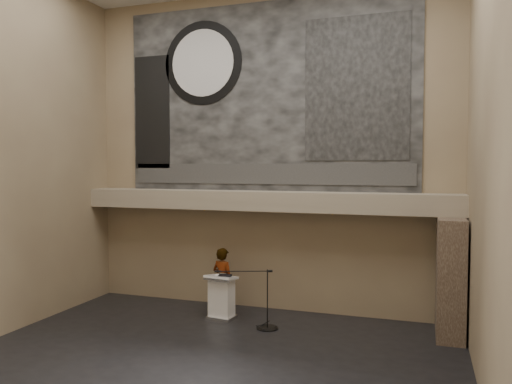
% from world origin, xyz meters
% --- Properties ---
extents(floor, '(10.00, 10.00, 0.00)m').
position_xyz_m(floor, '(0.00, 0.00, 0.00)').
color(floor, black).
rests_on(floor, ground).
extents(wall_back, '(10.00, 0.02, 8.50)m').
position_xyz_m(wall_back, '(0.00, 4.00, 4.25)').
color(wall_back, '#806A51').
rests_on(wall_back, floor).
extents(wall_front, '(10.00, 0.02, 8.50)m').
position_xyz_m(wall_front, '(0.00, -4.00, 4.25)').
color(wall_front, '#806A51').
rests_on(wall_front, floor).
extents(wall_left, '(0.02, 8.00, 8.50)m').
position_xyz_m(wall_left, '(-5.00, 0.00, 4.25)').
color(wall_left, '#806A51').
rests_on(wall_left, floor).
extents(wall_right, '(0.02, 8.00, 8.50)m').
position_xyz_m(wall_right, '(5.00, 0.00, 4.25)').
color(wall_right, '#806A51').
rests_on(wall_right, floor).
extents(soffit, '(10.00, 0.80, 0.50)m').
position_xyz_m(soffit, '(0.00, 3.60, 2.95)').
color(soffit, gray).
rests_on(soffit, wall_back).
extents(sprinkler_left, '(0.04, 0.04, 0.06)m').
position_xyz_m(sprinkler_left, '(-1.60, 3.55, 2.67)').
color(sprinkler_left, '#B2893D').
rests_on(sprinkler_left, soffit).
extents(sprinkler_right, '(0.04, 0.04, 0.06)m').
position_xyz_m(sprinkler_right, '(1.90, 3.55, 2.67)').
color(sprinkler_right, '#B2893D').
rests_on(sprinkler_right, soffit).
extents(banner, '(8.00, 0.05, 5.00)m').
position_xyz_m(banner, '(0.00, 3.97, 5.70)').
color(banner, black).
rests_on(banner, wall_back).
extents(banner_text_strip, '(7.76, 0.02, 0.55)m').
position_xyz_m(banner_text_strip, '(0.00, 3.93, 3.65)').
color(banner_text_strip, '#2E2E2E').
rests_on(banner_text_strip, banner).
extents(banner_clock_rim, '(2.30, 0.02, 2.30)m').
position_xyz_m(banner_clock_rim, '(-1.80, 3.93, 6.70)').
color(banner_clock_rim, black).
rests_on(banner_clock_rim, banner).
extents(banner_clock_face, '(1.84, 0.02, 1.84)m').
position_xyz_m(banner_clock_face, '(-1.80, 3.91, 6.70)').
color(banner_clock_face, silver).
rests_on(banner_clock_face, banner).
extents(banner_building_print, '(2.60, 0.02, 3.60)m').
position_xyz_m(banner_building_print, '(2.40, 3.93, 5.80)').
color(banner_building_print, black).
rests_on(banner_building_print, banner).
extents(banner_brick_print, '(1.10, 0.02, 3.20)m').
position_xyz_m(banner_brick_print, '(-3.40, 3.93, 5.40)').
color(banner_brick_print, black).
rests_on(banner_brick_print, banner).
extents(stone_pier, '(0.60, 1.40, 2.70)m').
position_xyz_m(stone_pier, '(4.65, 3.15, 1.35)').
color(stone_pier, '#46362B').
rests_on(stone_pier, floor).
extents(lectern, '(0.80, 0.61, 1.14)m').
position_xyz_m(lectern, '(-0.75, 2.70, 0.55)').
color(lectern, silver).
rests_on(lectern, floor).
extents(binder, '(0.34, 0.28, 0.04)m').
position_xyz_m(binder, '(-0.64, 2.66, 1.12)').
color(binder, black).
rests_on(binder, lectern).
extents(papers, '(0.23, 0.31, 0.00)m').
position_xyz_m(papers, '(-0.83, 2.70, 1.10)').
color(papers, white).
rests_on(papers, lectern).
extents(speaker_person, '(0.73, 0.58, 1.74)m').
position_xyz_m(speaker_person, '(-0.89, 3.13, 0.87)').
color(speaker_person, silver).
rests_on(speaker_person, floor).
extents(mic_stand, '(1.43, 0.70, 1.42)m').
position_xyz_m(mic_stand, '(0.53, 2.34, 0.21)').
color(mic_stand, black).
rests_on(mic_stand, floor).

